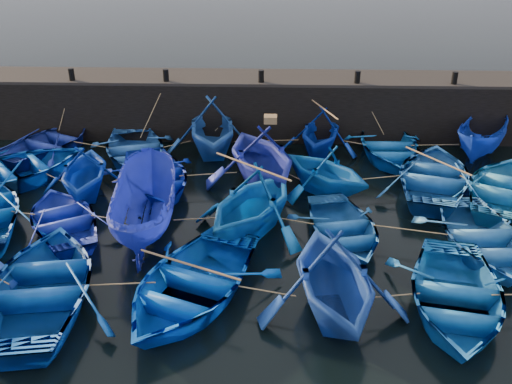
{
  "coord_description": "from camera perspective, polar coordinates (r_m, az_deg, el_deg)",
  "views": [
    {
      "loc": [
        0.57,
        -13.76,
        9.34
      ],
      "look_at": [
        0.0,
        3.2,
        0.7
      ],
      "focal_mm": 40.0,
      "sensor_mm": 36.0,
      "label": 1
    }
  ],
  "objects": [
    {
      "name": "boat_23",
      "position": [
        14.22,
        7.77,
        -8.4
      ],
      "size": [
        4.42,
        4.94,
        2.33
      ],
      "primitive_type": "imported",
      "rotation": [
        0.0,
        0.0,
        0.15
      ],
      "color": "navy",
      "rests_on": "ground"
    },
    {
      "name": "boat_6",
      "position": [
        22.79,
        -22.97,
        2.09
      ],
      "size": [
        6.67,
        6.55,
        1.13
      ],
      "primitive_type": "imported",
      "rotation": [
        0.0,
        0.0,
        2.3
      ],
      "color": "#033C91",
      "rests_on": "ground"
    },
    {
      "name": "boat_16",
      "position": [
        17.52,
        -0.37,
        -0.91
      ],
      "size": [
        5.38,
        5.61,
        2.29
      ],
      "primitive_type": "imported",
      "rotation": [
        0.0,
        0.0,
        -0.5
      ],
      "color": "#0953A4",
      "rests_on": "ground"
    },
    {
      "name": "loose_oars",
      "position": [
        18.79,
        5.6,
        2.64
      ],
      "size": [
        10.21,
        12.15,
        1.25
      ],
      "color": "#99724C",
      "rests_on": "ground"
    },
    {
      "name": "wooden_crate",
      "position": [
        19.98,
        1.46,
        7.3
      ],
      "size": [
        0.45,
        0.41,
        0.25
      ],
      "primitive_type": "cube",
      "color": "brown",
      "rests_on": "boat_9"
    },
    {
      "name": "boat_22",
      "position": [
        15.03,
        -6.59,
        -9.04
      ],
      "size": [
        5.51,
        6.33,
        1.1
      ],
      "primitive_type": "imported",
      "rotation": [
        0.0,
        0.0,
        -0.39
      ],
      "color": "blue",
      "rests_on": "ground"
    },
    {
      "name": "boat_21",
      "position": [
        15.83,
        -20.48,
        -8.66
      ],
      "size": [
        4.7,
        6.0,
        1.13
      ],
      "primitive_type": "imported",
      "rotation": [
        0.0,
        0.0,
        3.3
      ],
      "color": "#083F8E",
      "rests_on": "ground"
    },
    {
      "name": "boat_5",
      "position": [
        24.87,
        21.71,
        5.06
      ],
      "size": [
        3.6,
        4.64,
        1.7
      ],
      "primitive_type": "imported",
      "rotation": [
        0.0,
        0.0,
        -0.51
      ],
      "color": "#1131AC",
      "rests_on": "ground"
    },
    {
      "name": "mooring_ropes",
      "position": [
        20.57,
        1.25,
        2.65
      ],
      "size": [
        17.78,
        11.77,
        2.1
      ],
      "color": "tan",
      "rests_on": "ground"
    },
    {
      "name": "boat_7",
      "position": [
        20.8,
        -16.75,
        2.09
      ],
      "size": [
        3.77,
        4.2,
        1.97
      ],
      "primitive_type": "imported",
      "rotation": [
        0.0,
        0.0,
        3.3
      ],
      "color": "#08319F",
      "rests_on": "ground"
    },
    {
      "name": "bollard_4",
      "position": [
        25.35,
        19.25,
        10.72
      ],
      "size": [
        0.24,
        0.24,
        0.5
      ],
      "primitive_type": "cylinder",
      "color": "black",
      "rests_on": "quay_top"
    },
    {
      "name": "boat_0",
      "position": [
        25.15,
        -19.98,
        4.7
      ],
      "size": [
        5.09,
        5.68,
        0.97
      ],
      "primitive_type": "imported",
      "rotation": [
        0.0,
        0.0,
        2.68
      ],
      "color": "navy",
      "rests_on": "ground"
    },
    {
      "name": "quay_wall",
      "position": [
        25.58,
        0.56,
        8.55
      ],
      "size": [
        26.0,
        2.5,
        2.5
      ],
      "primitive_type": "cube",
      "color": "black",
      "rests_on": "ground"
    },
    {
      "name": "boat_15",
      "position": [
        17.84,
        -11.19,
        -1.5
      ],
      "size": [
        2.36,
        5.25,
        1.97
      ],
      "primitive_type": "imported",
      "rotation": [
        0.0,
        0.0,
        3.23
      ],
      "color": "#1F2DA6",
      "rests_on": "ground"
    },
    {
      "name": "boat_11",
      "position": [
        21.58,
        17.47,
        1.62
      ],
      "size": [
        5.07,
        6.11,
        1.09
      ],
      "primitive_type": "imported",
      "rotation": [
        0.0,
        0.0,
        2.87
      ],
      "color": "#1B5699",
      "rests_on": "ground"
    },
    {
      "name": "boat_3",
      "position": [
        23.68,
        6.49,
        6.11
      ],
      "size": [
        3.9,
        4.28,
        1.94
      ],
      "primitive_type": "imported",
      "rotation": [
        0.0,
        0.0,
        -0.22
      ],
      "color": "#082AA0",
      "rests_on": "ground"
    },
    {
      "name": "boat_18",
      "position": [
        18.2,
        21.73,
        -4.24
      ],
      "size": [
        3.61,
        4.89,
        0.98
      ],
      "primitive_type": "imported",
      "rotation": [
        0.0,
        0.0,
        0.04
      ],
      "color": "blue",
      "rests_on": "ground"
    },
    {
      "name": "boat_24",
      "position": [
        15.42,
        19.32,
        -9.74
      ],
      "size": [
        4.41,
        5.51,
        1.02
      ],
      "primitive_type": "imported",
      "rotation": [
        0.0,
        0.0,
        -0.19
      ],
      "color": "#125AA8",
      "rests_on": "ground"
    },
    {
      "name": "boat_1",
      "position": [
        23.37,
        -12.1,
        4.16
      ],
      "size": [
        4.75,
        5.69,
        1.02
      ],
      "primitive_type": "imported",
      "rotation": [
        0.0,
        0.0,
        0.29
      ],
      "color": "#1F5299",
      "rests_on": "ground"
    },
    {
      "name": "boat_9",
      "position": [
        20.49,
        0.57,
        3.71
      ],
      "size": [
        5.5,
        5.87,
        2.49
      ],
      "primitive_type": "imported",
      "rotation": [
        0.0,
        0.0,
        3.51
      ],
      "color": "navy",
      "rests_on": "ground"
    },
    {
      "name": "bollard_2",
      "position": [
        24.24,
        0.52,
        11.51
      ],
      "size": [
        0.24,
        0.24,
        0.5
      ],
      "primitive_type": "cylinder",
      "color": "black",
      "rests_on": "quay_top"
    },
    {
      "name": "bollard_0",
      "position": [
        25.71,
        -17.96,
        11.12
      ],
      "size": [
        0.24,
        0.24,
        0.5
      ],
      "primitive_type": "cylinder",
      "color": "black",
      "rests_on": "quay_top"
    },
    {
      "name": "boat_17",
      "position": [
        17.71,
        8.69,
        -3.57
      ],
      "size": [
        3.79,
        4.69,
        0.86
      ],
      "primitive_type": "imported",
      "rotation": [
        0.0,
        0.0,
        0.21
      ],
      "color": "#1957A0",
      "rests_on": "ground"
    },
    {
      "name": "boat_14",
      "position": [
        19.02,
        -18.69,
        -2.49
      ],
      "size": [
        4.68,
        5.13,
        0.87
      ],
      "primitive_type": "imported",
      "rotation": [
        0.0,
        0.0,
        3.66
      ],
      "color": "#192CB4",
      "rests_on": "ground"
    },
    {
      "name": "boat_4",
      "position": [
        23.82,
        13.12,
        4.49
      ],
      "size": [
        3.57,
        4.93,
        1.01
      ],
      "primitive_type": "imported",
      "rotation": [
        0.0,
        0.0,
        0.02
      ],
      "color": "#0E54A7",
      "rests_on": "ground"
    },
    {
      "name": "boat_8",
      "position": [
        20.89,
        -10.14,
        1.51
      ],
      "size": [
        4.99,
        5.78,
        1.01
      ],
      "primitive_type": "imported",
      "rotation": [
        0.0,
        0.0,
        0.37
      ],
      "color": "#0722AA",
      "rests_on": "ground"
    },
    {
      "name": "boat_12",
      "position": [
        21.55,
        23.67,
        0.41
      ],
      "size": [
        5.43,
        6.08,
        1.04
      ],
      "primitive_type": "imported",
      "rotation": [
        0.0,
        0.0,
        2.68
      ],
      "color": "#257AC8",
      "rests_on": "ground"
    },
    {
      "name": "bollard_3",
      "position": [
        24.48,
        10.11,
        11.25
      ],
      "size": [
        0.24,
        0.24,
        0.5
      ],
      "primitive_type": "cylinder",
      "color": "black",
      "rests_on": "quay_top"
    },
    {
      "name": "boat_10",
      "position": [
        20.2,
        7.04,
        2.26
      ],
      "size": [
        4.82,
        4.8,
        1.92
      ],
      "primitive_type": "imported",
      "rotation": [
        0.0,
        0.0,
        3.95
      ],
      "color": "#0851A4",
      "rests_on": "ground"
    },
    {
      "name": "boat_2",
      "position": [
        23.42,
        -4.45,
        6.57
      ],
      "size": [
        4.48,
        5.03,
        2.4
      ],
      "primitive_type": "imported",
      "rotation": [
        0.0,
        0.0,
        0.13
      ],
      "color": "#1F51A0",
      "rests_on": "ground"
    },
    {
      "name": "ground",
      "position": [
        16.64,
        -0.37,
        -7.17
      ],
      "size": [
        120.0,
        120.0,
        0.0
      ],
      "primitive_type": "plane",
      "color": "black",
      "rests_on": "ground"
    },
    {
      "name": "quay_top",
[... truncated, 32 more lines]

